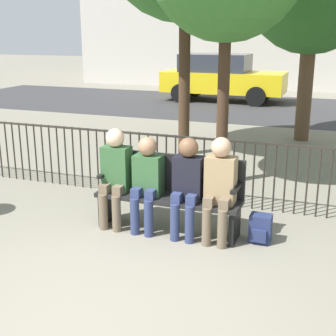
{
  "coord_description": "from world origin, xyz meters",
  "views": [
    {
      "loc": [
        1.85,
        -3.02,
        2.33
      ],
      "look_at": [
        0.0,
        1.92,
        0.8
      ],
      "focal_mm": 50.0,
      "sensor_mm": 36.0,
      "label": 1
    }
  ],
  "objects_px": {
    "seated_person_1": "(147,178)",
    "backpack": "(260,229)",
    "seated_person_2": "(187,182)",
    "park_bench": "(170,190)",
    "parked_car_0": "(221,77)",
    "seated_person_0": "(115,172)",
    "seated_person_3": "(220,184)"
  },
  "relations": [
    {
      "from": "seated_person_1",
      "to": "backpack",
      "type": "xyz_separation_m",
      "value": [
        1.36,
        0.13,
        -0.5
      ]
    },
    {
      "from": "seated_person_2",
      "to": "backpack",
      "type": "xyz_separation_m",
      "value": [
        0.85,
        0.13,
        -0.51
      ]
    },
    {
      "from": "park_bench",
      "to": "backpack",
      "type": "distance_m",
      "value": 1.15
    },
    {
      "from": "seated_person_1",
      "to": "parked_car_0",
      "type": "bearing_deg",
      "value": 99.84
    },
    {
      "from": "seated_person_0",
      "to": "backpack",
      "type": "distance_m",
      "value": 1.86
    },
    {
      "from": "seated_person_3",
      "to": "seated_person_0",
      "type": "bearing_deg",
      "value": 179.99
    },
    {
      "from": "seated_person_1",
      "to": "seated_person_2",
      "type": "xyz_separation_m",
      "value": [
        0.51,
        0.0,
        0.02
      ]
    },
    {
      "from": "park_bench",
      "to": "seated_person_2",
      "type": "xyz_separation_m",
      "value": [
        0.26,
        -0.13,
        0.18
      ]
    },
    {
      "from": "park_bench",
      "to": "seated_person_3",
      "type": "relative_size",
      "value": 1.44
    },
    {
      "from": "seated_person_2",
      "to": "parked_car_0",
      "type": "bearing_deg",
      "value": 102.33
    },
    {
      "from": "seated_person_3",
      "to": "parked_car_0",
      "type": "xyz_separation_m",
      "value": [
        -2.85,
        11.28,
        0.15
      ]
    },
    {
      "from": "seated_person_2",
      "to": "parked_car_0",
      "type": "distance_m",
      "value": 11.55
    },
    {
      "from": "seated_person_1",
      "to": "backpack",
      "type": "distance_m",
      "value": 1.45
    },
    {
      "from": "backpack",
      "to": "seated_person_0",
      "type": "bearing_deg",
      "value": -175.87
    },
    {
      "from": "seated_person_1",
      "to": "park_bench",
      "type": "bearing_deg",
      "value": 27.7
    },
    {
      "from": "seated_person_0",
      "to": "parked_car_0",
      "type": "xyz_separation_m",
      "value": [
        -1.54,
        11.28,
        0.15
      ]
    },
    {
      "from": "seated_person_1",
      "to": "seated_person_3",
      "type": "distance_m",
      "value": 0.89
    },
    {
      "from": "seated_person_0",
      "to": "seated_person_1",
      "type": "xyz_separation_m",
      "value": [
        0.42,
        -0.0,
        -0.04
      ]
    },
    {
      "from": "park_bench",
      "to": "parked_car_0",
      "type": "distance_m",
      "value": 11.38
    },
    {
      "from": "seated_person_3",
      "to": "seated_person_2",
      "type": "bearing_deg",
      "value": -179.72
    },
    {
      "from": "seated_person_0",
      "to": "parked_car_0",
      "type": "relative_size",
      "value": 0.29
    },
    {
      "from": "seated_person_1",
      "to": "parked_car_0",
      "type": "xyz_separation_m",
      "value": [
        -1.96,
        11.29,
        0.18
      ]
    },
    {
      "from": "seated_person_0",
      "to": "backpack",
      "type": "bearing_deg",
      "value": 4.13
    },
    {
      "from": "seated_person_0",
      "to": "seated_person_2",
      "type": "height_order",
      "value": "seated_person_0"
    },
    {
      "from": "backpack",
      "to": "seated_person_1",
      "type": "bearing_deg",
      "value": -174.43
    },
    {
      "from": "seated_person_0",
      "to": "seated_person_3",
      "type": "distance_m",
      "value": 1.31
    },
    {
      "from": "parked_car_0",
      "to": "backpack",
      "type": "bearing_deg",
      "value": -73.45
    },
    {
      "from": "seated_person_1",
      "to": "parked_car_0",
      "type": "distance_m",
      "value": 11.46
    },
    {
      "from": "seated_person_2",
      "to": "backpack",
      "type": "distance_m",
      "value": 1.0
    },
    {
      "from": "seated_person_1",
      "to": "seated_person_3",
      "type": "xyz_separation_m",
      "value": [
        0.89,
        0.0,
        0.03
      ]
    },
    {
      "from": "park_bench",
      "to": "seated_person_2",
      "type": "relative_size",
      "value": 1.48
    },
    {
      "from": "seated_person_1",
      "to": "seated_person_2",
      "type": "bearing_deg",
      "value": 0.21
    }
  ]
}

